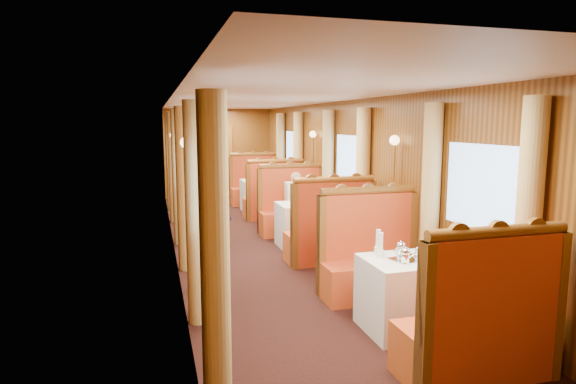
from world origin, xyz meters
name	(u,v)px	position (x,y,z in m)	size (l,w,h in m)	color
floor	(267,249)	(0.00, 0.00, 0.00)	(3.00, 12.00, 0.01)	black
ceiling	(266,99)	(0.00, 0.00, 2.50)	(3.00, 12.00, 0.01)	silver
wall_far	(218,153)	(0.00, 6.00, 1.25)	(3.00, 2.50, 0.01)	brown
wall_near	(558,312)	(0.00, -6.00, 1.25)	(3.00, 2.50, 0.01)	brown
wall_left	(173,178)	(-1.50, 0.00, 1.25)	(12.00, 2.50, 0.01)	brown
wall_right	(350,173)	(1.50, 0.00, 1.25)	(12.00, 2.50, 0.01)	brown
doorway_far	(219,162)	(0.00, 5.97, 1.00)	(0.80, 0.04, 2.00)	brown
table_near	(415,294)	(0.75, -3.50, 0.38)	(1.05, 0.72, 0.75)	white
banquette_near_fwd	(479,330)	(0.75, -4.51, 0.42)	(1.30, 0.55, 1.34)	#AB1C13
banquette_near_aft	(372,262)	(0.75, -2.49, 0.42)	(1.30, 0.55, 1.34)	#AB1C13
table_mid	(309,225)	(0.75, 0.00, 0.38)	(1.05, 0.72, 0.75)	white
banquette_mid_fwd	(330,235)	(0.75, -1.01, 0.42)	(1.30, 0.55, 1.34)	#AB1C13
banquette_mid_aft	(292,212)	(0.75, 1.01, 0.42)	(1.30, 0.55, 1.34)	#AB1C13
table_far	(264,195)	(0.75, 3.50, 0.38)	(1.05, 0.72, 0.75)	white
banquette_far_fwd	(274,200)	(0.75, 2.49, 0.42)	(1.30, 0.55, 1.34)	#AB1C13
banquette_far_aft	(255,188)	(0.75, 4.51, 0.42)	(1.30, 0.55, 1.34)	#AB1C13
tea_tray	(408,259)	(0.64, -3.53, 0.76)	(0.34, 0.26, 0.01)	silver
teapot_left	(405,258)	(0.55, -3.64, 0.81)	(0.15, 0.11, 0.12)	silver
teapot_right	(419,256)	(0.72, -3.60, 0.81)	(0.14, 0.11, 0.12)	silver
teapot_back	(401,252)	(0.61, -3.42, 0.81)	(0.16, 0.12, 0.13)	silver
fruit_plate	(448,257)	(1.06, -3.59, 0.77)	(0.20, 0.20, 0.05)	white
cup_inboard	(380,248)	(0.41, -3.38, 0.86)	(0.08, 0.08, 0.26)	white
cup_outboard	(378,244)	(0.45, -3.25, 0.86)	(0.08, 0.08, 0.26)	white
rose_vase_mid	(311,193)	(0.77, -0.03, 0.93)	(0.06, 0.06, 0.36)	silver
rose_vase_far	(264,172)	(0.76, 3.53, 0.93)	(0.06, 0.06, 0.36)	silver
window_left_near	(191,200)	(-1.49, -3.50, 1.45)	(1.20, 0.90, 0.01)	#82ADE2
curtain_left_near_a	(215,253)	(-1.38, -4.28, 1.18)	(0.22, 0.22, 2.35)	#DBB770
curtain_left_near_b	(196,214)	(-1.38, -2.72, 1.18)	(0.22, 0.22, 2.35)	#DBB770
window_right_near	(482,188)	(1.49, -3.50, 1.45)	(1.20, 0.90, 0.01)	#82ADE2
curtain_right_near_a	(528,230)	(1.38, -4.28, 1.18)	(0.22, 0.22, 2.35)	#DBB770
curtain_right_near_b	(430,202)	(1.38, -2.72, 1.18)	(0.22, 0.22, 2.35)	#DBB770
window_left_mid	(174,166)	(-1.49, 0.00, 1.45)	(1.20, 0.90, 0.01)	#82ADE2
curtain_left_mid_a	(184,189)	(-1.38, -0.78, 1.18)	(0.22, 0.22, 2.35)	#DBB770
curtain_left_mid_b	(178,177)	(-1.38, 0.78, 1.18)	(0.22, 0.22, 2.35)	#DBB770
window_right_mid	(350,162)	(1.49, 0.00, 1.45)	(1.20, 0.90, 0.01)	#82ADE2
curtain_right_mid_a	(362,183)	(1.38, -0.78, 1.18)	(0.22, 0.22, 2.35)	#DBB770
curtain_right_mid_b	(328,173)	(1.38, 0.78, 1.18)	(0.22, 0.22, 2.35)	#DBB770
window_left_far	(167,152)	(-1.49, 3.50, 1.45)	(1.20, 0.90, 0.01)	#82ADE2
curtain_left_far_a	(174,167)	(-1.38, 2.72, 1.18)	(0.22, 0.22, 2.35)	#DBB770
curtain_left_far_b	(171,162)	(-1.38, 4.28, 1.18)	(0.22, 0.22, 2.35)	#DBB770
window_right_far	(293,150)	(1.49, 3.50, 1.45)	(1.20, 0.90, 0.01)	#82ADE2
curtain_right_far_a	(298,164)	(1.38, 2.72, 1.18)	(0.22, 0.22, 2.35)	#DBB770
curtain_right_far_b	(281,159)	(1.38, 4.28, 1.18)	(0.22, 0.22, 2.35)	#DBB770
sconce_left_fore	(187,183)	(-1.40, -1.75, 1.38)	(0.14, 0.14, 1.95)	#BF8C3F
sconce_right_fore	(393,176)	(1.40, -1.75, 1.38)	(0.14, 0.14, 1.95)	#BF8C3F
sconce_left_aft	(174,161)	(-1.40, 1.75, 1.38)	(0.14, 0.14, 1.95)	#BF8C3F
sconce_right_aft	(313,158)	(1.40, 1.75, 1.38)	(0.14, 0.14, 1.95)	#BF8C3F
steward	(217,196)	(-0.76, 0.40, 0.88)	(0.64, 0.42, 1.76)	navy
passenger	(297,197)	(0.75, 0.74, 0.74)	(0.40, 0.44, 0.76)	beige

